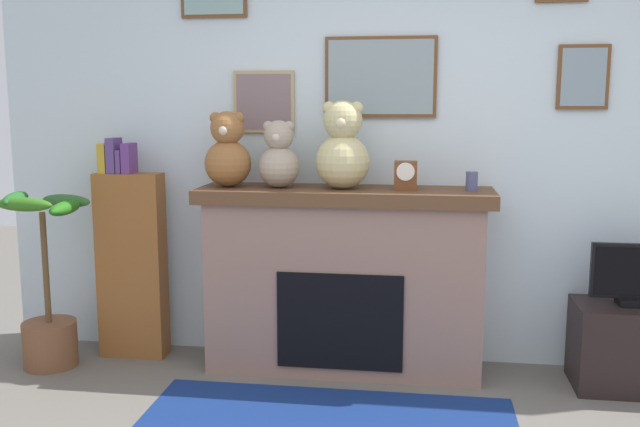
% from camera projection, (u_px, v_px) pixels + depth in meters
% --- Properties ---
extents(back_wall, '(5.20, 0.15, 2.60)m').
position_uv_depth(back_wall, '(411.00, 149.00, 4.27)').
color(back_wall, silver).
rests_on(back_wall, ground_plane).
extents(fireplace, '(1.72, 0.51, 1.09)m').
position_uv_depth(fireplace, '(344.00, 279.00, 4.16)').
color(fireplace, '#8E6C5D').
rests_on(fireplace, ground_plane).
extents(bookshelf, '(0.41, 0.16, 1.38)m').
position_uv_depth(bookshelf, '(131.00, 260.00, 4.37)').
color(bookshelf, brown).
rests_on(bookshelf, ground_plane).
extents(potted_plant, '(0.47, 0.52, 1.07)m').
position_uv_depth(potted_plant, '(48.00, 303.00, 4.22)').
color(potted_plant, brown).
rests_on(potted_plant, ground_plane).
extents(tv_stand, '(0.64, 0.40, 0.48)m').
position_uv_depth(tv_stand, '(633.00, 347.00, 3.91)').
color(tv_stand, black).
rests_on(tv_stand, ground_plane).
extents(television, '(0.51, 0.14, 0.35)m').
position_uv_depth(television, '(638.00, 277.00, 3.84)').
color(television, black).
rests_on(television, tv_stand).
extents(candle_jar, '(0.07, 0.07, 0.11)m').
position_uv_depth(candle_jar, '(472.00, 181.00, 3.95)').
color(candle_jar, '#4C517A').
rests_on(candle_jar, fireplace).
extents(mantel_clock, '(0.13, 0.10, 0.16)m').
position_uv_depth(mantel_clock, '(406.00, 175.00, 4.00)').
color(mantel_clock, brown).
rests_on(mantel_clock, fireplace).
extents(teddy_bear_cream, '(0.28, 0.28, 0.44)m').
position_uv_depth(teddy_bear_cream, '(228.00, 153.00, 4.13)').
color(teddy_bear_cream, '#945F32').
rests_on(teddy_bear_cream, fireplace).
extents(teddy_bear_brown, '(0.24, 0.24, 0.39)m').
position_uv_depth(teddy_bear_brown, '(279.00, 157.00, 4.09)').
color(teddy_bear_brown, tan).
rests_on(teddy_bear_brown, fireplace).
extents(teddy_bear_tan, '(0.31, 0.31, 0.51)m').
position_uv_depth(teddy_bear_tan, '(343.00, 149.00, 4.03)').
color(teddy_bear_tan, '#C7BB82').
rests_on(teddy_bear_tan, fireplace).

